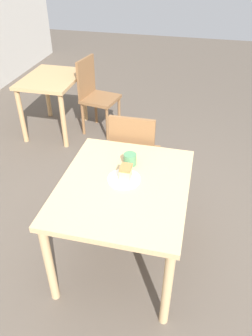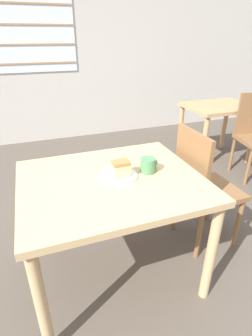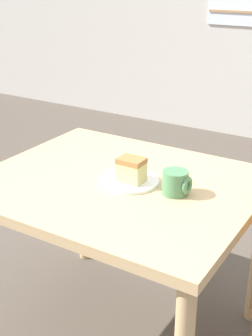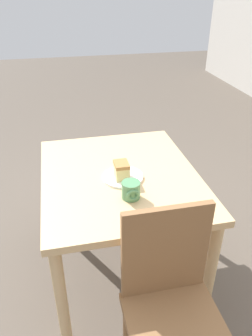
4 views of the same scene
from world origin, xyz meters
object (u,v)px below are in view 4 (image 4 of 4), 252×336
at_px(cake_slice, 121,170).
at_px(chair_near_window, 171,303).
at_px(plate, 123,177).
at_px(coffee_mug, 131,190).
at_px(dining_table_near, 120,188).

bearing_deg(cake_slice, chair_near_window, 6.85).
xyz_separation_m(plate, coffee_mug, (0.20, 0.00, 0.04)).
distance_m(chair_near_window, coffee_mug, 0.56).
relative_size(plate, cake_slice, 2.35).
height_order(dining_table_near, coffee_mug, coffee_mug).
relative_size(dining_table_near, coffee_mug, 10.18).
distance_m(dining_table_near, coffee_mug, 0.28).
bearing_deg(coffee_mug, cake_slice, -176.41).
distance_m(cake_slice, coffee_mug, 0.18).
relative_size(chair_near_window, coffee_mug, 9.02).
bearing_deg(dining_table_near, coffee_mug, 2.38).
distance_m(chair_near_window, cake_slice, 0.73).
height_order(dining_table_near, cake_slice, cake_slice).
xyz_separation_m(dining_table_near, chair_near_window, (0.72, 0.08, -0.13)).
xyz_separation_m(chair_near_window, coffee_mug, (-0.48, -0.07, 0.28)).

